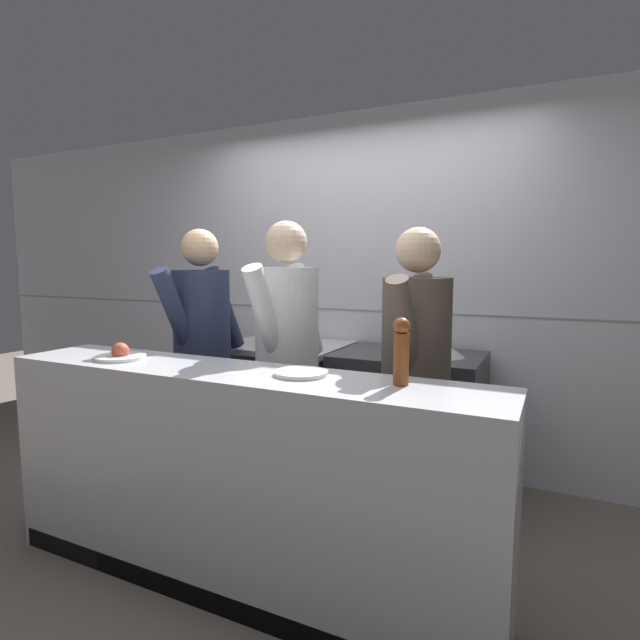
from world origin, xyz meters
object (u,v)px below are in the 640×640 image
(stock_pot, at_px, (284,329))
(pepper_mill, at_px, (401,350))
(mixing_bowl_steel, at_px, (442,349))
(chef_sous, at_px, (287,360))
(chef_head_cook, at_px, (203,352))
(chefs_knife, at_px, (420,359))
(plated_dish_appetiser, at_px, (301,373))
(chef_line, at_px, (415,378))
(oven_range, at_px, (285,405))
(plated_dish_main, at_px, (121,355))

(stock_pot, xyz_separation_m, pepper_mill, (1.23, -1.23, 0.14))
(stock_pot, xyz_separation_m, mixing_bowl_steel, (1.14, 0.01, -0.06))
(chef_sous, bearing_deg, chef_head_cook, 177.41)
(chefs_knife, relative_size, plated_dish_appetiser, 1.49)
(chef_line, bearing_deg, stock_pot, 150.00)
(chefs_knife, distance_m, chef_head_cook, 1.34)
(mixing_bowl_steel, distance_m, pepper_mill, 1.26)
(pepper_mill, distance_m, chef_sous, 0.97)
(chef_head_cook, bearing_deg, pepper_mill, -15.96)
(oven_range, height_order, chef_head_cook, chef_head_cook)
(mixing_bowl_steel, bearing_deg, chef_sous, -134.15)
(chef_sous, bearing_deg, pepper_mill, -30.80)
(chef_head_cook, bearing_deg, chef_line, 4.01)
(stock_pot, height_order, chef_sous, chef_sous)
(mixing_bowl_steel, bearing_deg, stock_pot, -179.53)
(mixing_bowl_steel, height_order, chef_head_cook, chef_head_cook)
(chef_sous, bearing_deg, chef_line, 2.90)
(pepper_mill, relative_size, chef_line, 0.16)
(mixing_bowl_steel, bearing_deg, chef_line, -88.48)
(plated_dish_appetiser, relative_size, chef_sous, 0.13)
(chef_line, bearing_deg, oven_range, 149.61)
(chef_head_cook, height_order, chef_line, chef_head_cook)
(oven_range, height_order, chef_sous, chef_sous)
(oven_range, distance_m, stock_pot, 0.57)
(mixing_bowl_steel, distance_m, plated_dish_appetiser, 1.30)
(chefs_knife, xyz_separation_m, chef_sous, (-0.61, -0.56, 0.04))
(chef_sous, bearing_deg, stock_pot, 122.49)
(plated_dish_main, height_order, plated_dish_appetiser, plated_dish_main)
(chefs_knife, relative_size, pepper_mill, 1.29)
(stock_pot, bearing_deg, chef_sous, -59.15)
(oven_range, relative_size, chefs_knife, 2.64)
(oven_range, xyz_separation_m, chefs_knife, (1.04, -0.17, 0.46))
(plated_dish_appetiser, xyz_separation_m, pepper_mill, (0.44, 0.01, 0.13))
(oven_range, xyz_separation_m, pepper_mill, (1.24, -1.24, 0.70))
(plated_dish_main, xyz_separation_m, pepper_mill, (1.43, 0.09, 0.12))
(plated_dish_main, relative_size, plated_dish_appetiser, 1.05)
(plated_dish_appetiser, distance_m, pepper_mill, 0.46)
(chefs_knife, xyz_separation_m, pepper_mill, (0.19, -1.07, 0.24))
(plated_dish_main, xyz_separation_m, chef_line, (1.35, 0.61, -0.11))
(mixing_bowl_steel, xyz_separation_m, pepper_mill, (0.10, -1.24, 0.19))
(stock_pot, distance_m, chef_line, 1.35)
(stock_pot, height_order, chef_head_cook, chef_head_cook)
(oven_range, xyz_separation_m, mixing_bowl_steel, (1.14, -0.00, 0.51))
(chefs_knife, bearing_deg, oven_range, 170.62)
(mixing_bowl_steel, height_order, plated_dish_appetiser, plated_dish_appetiser)
(plated_dish_main, bearing_deg, plated_dish_appetiser, 4.15)
(oven_range, relative_size, pepper_mill, 3.41)
(stock_pot, distance_m, chef_head_cook, 0.70)
(stock_pot, height_order, chefs_knife, stock_pot)
(oven_range, bearing_deg, mixing_bowl_steel, -0.23)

